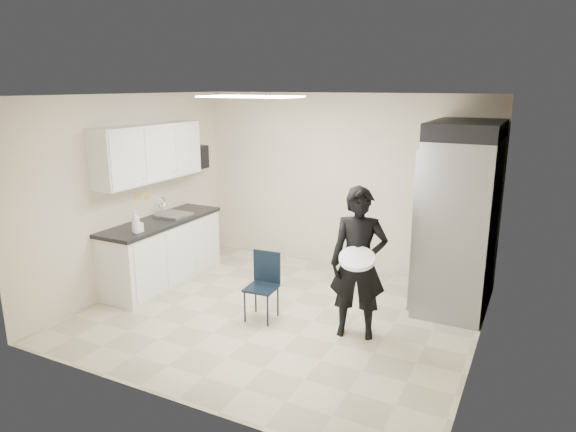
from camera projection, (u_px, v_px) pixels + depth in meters
The scene contains 21 objects.
floor at pixel (280, 314), 6.26m from camera, with size 4.50×4.50×0.00m, color #BFB696.
ceiling at pixel (279, 95), 5.61m from camera, with size 4.50×4.50×0.00m, color white.
back_wall at pixel (341, 182), 7.66m from camera, with size 4.50×4.50×0.00m, color beige.
left_wall at pixel (132, 193), 6.91m from camera, with size 4.00×4.00×0.00m, color beige.
right_wall at pixel (485, 235), 4.95m from camera, with size 4.00×4.00×0.00m, color beige.
ceiling_panel at pixel (250, 97), 6.22m from camera, with size 1.20×0.60×0.02m, color white.
lower_counter at pixel (163, 253), 7.17m from camera, with size 0.60×1.90×0.86m, color silver.
countertop at pixel (161, 221), 7.06m from camera, with size 0.64×1.95×0.05m, color black.
sink at pixel (174, 218), 7.27m from camera, with size 0.42×0.40×0.14m, color gray.
faucet at pixel (162, 207), 7.32m from camera, with size 0.02×0.02×0.24m, color silver.
upper_cabinets at pixel (149, 153), 6.88m from camera, with size 0.35×1.80×0.75m, color silver.
towel_dispenser at pixel (198, 157), 7.95m from camera, with size 0.22×0.30×0.35m, color black.
notice_sticker_left at pixel (138, 197), 7.02m from camera, with size 0.00×0.12×0.07m, color yellow.
notice_sticker_right at pixel (148, 197), 7.20m from camera, with size 0.00×0.12×0.07m, color yellow.
commercial_fridge at pixel (459, 224), 6.30m from camera, with size 0.80×1.35×2.10m, color gray.
fridge_compressor at pixel (467, 130), 6.01m from camera, with size 0.80×1.35×0.20m, color black.
folding_chair at pixel (261, 288), 6.03m from camera, with size 0.35×0.35×0.78m, color black.
man_tuxedo at pixel (358, 263), 5.53m from camera, with size 0.62×0.41×1.68m, color black.
bucket_lid at pixel (357, 259), 5.26m from camera, with size 0.37×0.37×0.05m, color white.
soap_bottle_a at pixel (136, 222), 6.39m from camera, with size 0.11×0.11×0.28m, color white.
soap_bottle_b at pixel (139, 225), 6.44m from camera, with size 0.08×0.08×0.18m, color silver.
Camera 1 is at (2.68, -5.10, 2.71)m, focal length 32.00 mm.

